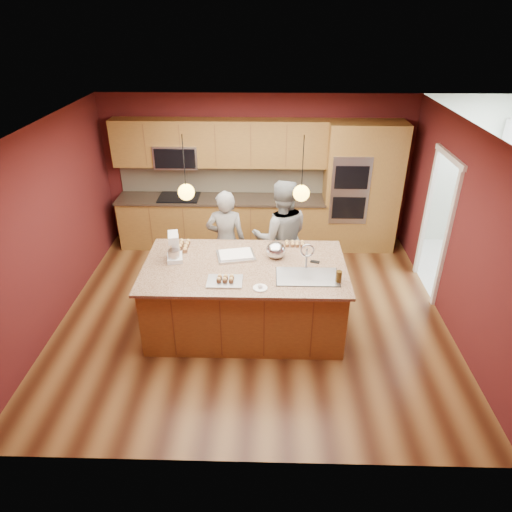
{
  "coord_description": "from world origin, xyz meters",
  "views": [
    {
      "loc": [
        0.19,
        -5.48,
        3.99
      ],
      "look_at": [
        0.05,
        -0.1,
        1.02
      ],
      "focal_mm": 32.0,
      "sensor_mm": 36.0,
      "label": 1
    }
  ],
  "objects_px": {
    "person_left": "(226,242)",
    "person_right": "(281,237)",
    "stand_mixer": "(174,249)",
    "island": "(246,296)",
    "mixing_bowl": "(276,250)"
  },
  "relations": [
    {
      "from": "person_left",
      "to": "person_right",
      "type": "relative_size",
      "value": 0.91
    },
    {
      "from": "person_left",
      "to": "stand_mixer",
      "type": "bearing_deg",
      "value": 54.16
    },
    {
      "from": "stand_mixer",
      "to": "person_left",
      "type": "bearing_deg",
      "value": 42.82
    },
    {
      "from": "island",
      "to": "person_left",
      "type": "distance_m",
      "value": 1.11
    },
    {
      "from": "person_left",
      "to": "person_right",
      "type": "bearing_deg",
      "value": 179.51
    },
    {
      "from": "person_right",
      "to": "mixing_bowl",
      "type": "relative_size",
      "value": 6.75
    },
    {
      "from": "person_right",
      "to": "mixing_bowl",
      "type": "bearing_deg",
      "value": 78.23
    },
    {
      "from": "person_right",
      "to": "stand_mixer",
      "type": "xyz_separation_m",
      "value": [
        -1.44,
        -0.86,
        0.24
      ]
    },
    {
      "from": "person_left",
      "to": "mixing_bowl",
      "type": "distance_m",
      "value": 1.1
    },
    {
      "from": "person_right",
      "to": "mixing_bowl",
      "type": "distance_m",
      "value": 0.79
    },
    {
      "from": "person_left",
      "to": "mixing_bowl",
      "type": "height_order",
      "value": "person_left"
    },
    {
      "from": "person_left",
      "to": "mixing_bowl",
      "type": "bearing_deg",
      "value": 133.86
    },
    {
      "from": "person_right",
      "to": "stand_mixer",
      "type": "relative_size",
      "value": 4.77
    },
    {
      "from": "island",
      "to": "mixing_bowl",
      "type": "xyz_separation_m",
      "value": [
        0.4,
        0.24,
        0.59
      ]
    },
    {
      "from": "island",
      "to": "stand_mixer",
      "type": "distance_m",
      "value": 1.16
    }
  ]
}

